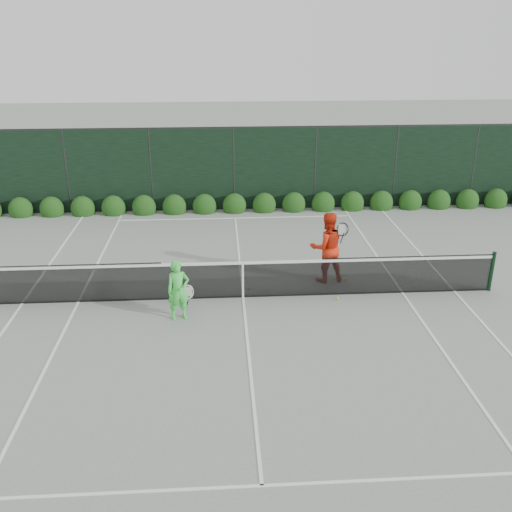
{
  "coord_description": "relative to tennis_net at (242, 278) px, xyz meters",
  "views": [
    {
      "loc": [
        -0.52,
        -12.99,
        6.4
      ],
      "look_at": [
        0.35,
        0.3,
        1.0
      ],
      "focal_mm": 40.0,
      "sensor_mm": 36.0,
      "label": 1
    }
  ],
  "objects": [
    {
      "name": "ground",
      "position": [
        0.02,
        0.0,
        -0.53
      ],
      "size": [
        80.0,
        80.0,
        0.0
      ],
      "primitive_type": "plane",
      "color": "gray",
      "rests_on": "ground"
    },
    {
      "name": "tennis_balls",
      "position": [
        1.81,
        0.33,
        -0.5
      ],
      "size": [
        2.73,
        1.18,
        0.07
      ],
      "color": "#ADD72F",
      "rests_on": "ground"
    },
    {
      "name": "player_woman",
      "position": [
        -1.51,
        -1.0,
        0.19
      ],
      "size": [
        0.65,
        0.49,
        1.44
      ],
      "rotation": [
        0.0,
        0.0,
        0.31
      ],
      "color": "#3FD94A",
      "rests_on": "ground"
    },
    {
      "name": "court_lines",
      "position": [
        0.02,
        0.0,
        -0.53
      ],
      "size": [
        11.03,
        23.83,
        0.01
      ],
      "color": "white",
      "rests_on": "ground"
    },
    {
      "name": "hedge_row",
      "position": [
        0.02,
        7.15,
        -0.3
      ],
      "size": [
        31.66,
        0.65,
        0.94
      ],
      "color": "#123B10",
      "rests_on": "ground"
    },
    {
      "name": "player_man",
      "position": [
        2.29,
        0.9,
        0.43
      ],
      "size": [
        1.02,
        0.85,
        1.91
      ],
      "rotation": [
        0.0,
        0.0,
        3.28
      ],
      "color": "red",
      "rests_on": "ground"
    },
    {
      "name": "windscreen_fence",
      "position": [
        0.02,
        -2.71,
        0.98
      ],
      "size": [
        32.0,
        21.07,
        3.06
      ],
      "color": "black",
      "rests_on": "ground"
    },
    {
      "name": "tennis_net",
      "position": [
        0.0,
        0.0,
        0.0
      ],
      "size": [
        12.9,
        0.1,
        1.07
      ],
      "color": "black",
      "rests_on": "ground"
    }
  ]
}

